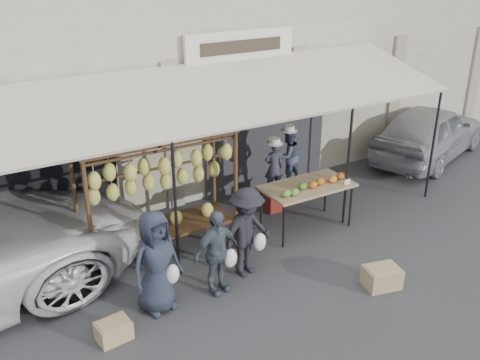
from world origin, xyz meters
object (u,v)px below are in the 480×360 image
object	(u,v)px
customer_left	(156,262)
sedan	(429,132)
banana_rack	(158,174)
customer_mid	(216,252)
crate_near_a	(382,277)
produce_table	(309,187)
vendor_left	(274,167)
vendor_right	(288,156)
customer_right	(247,232)
crate_near_b	(382,276)
crate_far	(114,331)

from	to	relation	value
customer_left	sedan	bearing A→B (deg)	3.29
banana_rack	customer_mid	bearing A→B (deg)	-75.51
customer_mid	crate_near_a	world-z (taller)	customer_mid
produce_table	sedan	world-z (taller)	sedan
customer_left	sedan	distance (m)	8.58
vendor_left	customer_left	xyz separation A→B (m)	(-3.24, -1.81, -0.15)
vendor_left	customer_left	bearing A→B (deg)	42.34
customer_mid	vendor_left	bearing A→B (deg)	28.25
crate_near_a	banana_rack	bearing A→B (deg)	136.29
customer_mid	vendor_right	bearing A→B (deg)	25.93
vendor_left	customer_left	world-z (taller)	customer_left
vendor_left	customer_right	bearing A→B (deg)	58.86
customer_left	customer_right	size ratio (longest dim) A/B	1.05
vendor_left	crate_near_a	size ratio (longest dim) A/B	1.97
vendor_right	crate_near_b	size ratio (longest dim) A/B	2.61
vendor_left	crate_near_b	world-z (taller)	vendor_left
banana_rack	sedan	size ratio (longest dim) A/B	0.64
produce_table	vendor_right	size ratio (longest dim) A/B	1.46
crate_near_a	crate_near_b	world-z (taller)	crate_near_a
produce_table	sedan	xyz separation A→B (m)	(4.89, 1.46, -0.18)
banana_rack	vendor_left	bearing A→B (deg)	11.70
vendor_right	crate_near_b	distance (m)	3.38
banana_rack	customer_left	xyz separation A→B (m)	(-0.61, -1.26, -0.77)
vendor_right	customer_left	distance (m)	4.25
produce_table	customer_right	size ratio (longest dim) A/B	1.11
crate_near_a	crate_near_b	xyz separation A→B (m)	(0.06, 0.05, -0.03)
customer_mid	crate_near_b	bearing A→B (deg)	-36.88
banana_rack	vendor_right	distance (m)	3.27
customer_right	crate_near_a	xyz separation A→B (m)	(1.65, -1.39, -0.60)
produce_table	customer_mid	xyz separation A→B (m)	(-2.42, -0.89, -0.18)
customer_left	crate_near_b	xyz separation A→B (m)	(3.31, -1.22, -0.67)
crate_near_a	vendor_right	bearing A→B (deg)	81.67
banana_rack	crate_far	world-z (taller)	banana_rack
vendor_left	customer_right	distance (m)	2.36
customer_left	customer_right	world-z (taller)	customer_left
produce_table	crate_near_b	world-z (taller)	produce_table
vendor_left	vendor_right	world-z (taller)	vendor_right
vendor_right	customer_right	distance (m)	2.86
produce_table	customer_right	xyz separation A→B (m)	(-1.77, -0.71, -0.11)
banana_rack	crate_near_b	distance (m)	3.94
customer_left	crate_near_b	world-z (taller)	customer_left
customer_left	customer_right	distance (m)	1.61
crate_near_b	crate_near_a	bearing A→B (deg)	-139.83
customer_right	crate_far	size ratio (longest dim) A/B	3.41
banana_rack	customer_right	distance (m)	1.71
vendor_right	crate_near_a	bearing A→B (deg)	74.44
banana_rack	vendor_left	xyz separation A→B (m)	(2.64, 0.55, -0.62)
produce_table	crate_far	xyz separation A→B (m)	(-4.16, -1.16, -0.74)
vendor_left	crate_near_b	size ratio (longest dim) A/B	2.39
vendor_right	vendor_left	bearing A→B (deg)	16.51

